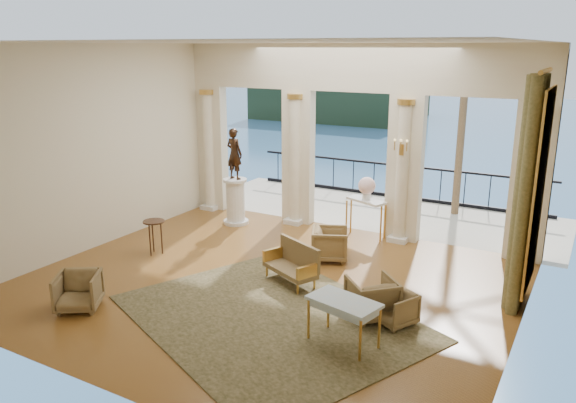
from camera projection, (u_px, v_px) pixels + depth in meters
The scene contains 23 objects.
floor at pixel (266, 284), 10.81m from camera, with size 9.00×9.00×0.00m, color #502F0F.
room_walls at pixel (228, 145), 9.10m from camera, with size 9.00×9.00×9.00m.
arcade at pixel (350, 127), 13.32m from camera, with size 9.00×0.56×4.50m.
terrace at pixel (375, 212), 15.69m from camera, with size 10.00×3.60×0.10m, color beige.
balustrade at pixel (395, 184), 16.90m from camera, with size 9.00×0.06×1.03m.
palm_tree at pixel (467, 60), 14.30m from camera, with size 2.00×2.00×4.50m.
headland at pixel (341, 97), 84.54m from camera, with size 22.00×18.00×6.00m, color black.
sea at pixel (549, 143), 62.70m from camera, with size 160.00×160.00×0.00m, color #2A558E.
curtain at pixel (527, 194), 9.49m from camera, with size 0.33×1.40×4.09m.
window_frame at pixel (539, 191), 9.38m from camera, with size 0.04×1.60×3.40m, color gold.
wall_sconce at pixel (401, 149), 12.49m from camera, with size 0.30×0.11×0.33m.
rug at pixel (270, 318), 9.47m from camera, with size 4.85×3.77×0.02m, color #2B2F15.
armchair_a at pixel (78, 290), 9.71m from camera, with size 0.71×0.66×0.73m, color #46331E.
armchair_b at pixel (394, 307), 9.20m from camera, with size 0.60×0.56×0.62m, color #46331E.
armchair_c at pixel (372, 296), 9.41m from camera, with size 0.75×0.70×0.77m, color #46331E.
armchair_d at pixel (330, 243), 11.97m from camera, with size 0.74×0.70×0.77m, color #46331E.
settee at pixel (294, 263), 10.82m from camera, with size 1.30×0.97×0.80m.
game_table at pixel (344, 305), 8.47m from camera, with size 1.18×0.82×0.74m.
pedestal at pixel (236, 202), 14.38m from camera, with size 0.65×0.65×1.18m.
statue at pixel (234, 154), 14.04m from camera, with size 0.47×0.31×1.29m, color black.
console_table at pixel (366, 206), 13.29m from camera, with size 1.06×0.73×0.93m.
urn at pixel (367, 187), 13.17m from camera, with size 0.41×0.41×0.54m.
side_table at pixel (154, 225), 12.24m from camera, with size 0.47×0.47×0.76m.
Camera 1 is at (5.30, -8.48, 4.43)m, focal length 35.00 mm.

